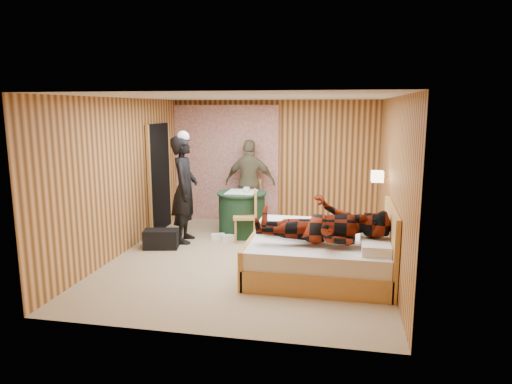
% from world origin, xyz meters
% --- Properties ---
extents(floor, '(4.20, 5.00, 0.01)m').
position_xyz_m(floor, '(0.00, 0.00, 0.00)').
color(floor, tan).
rests_on(floor, ground).
extents(ceiling, '(4.20, 5.00, 0.01)m').
position_xyz_m(ceiling, '(0.00, 0.00, 2.50)').
color(ceiling, silver).
rests_on(ceiling, wall_back).
extents(wall_back, '(4.20, 0.02, 2.50)m').
position_xyz_m(wall_back, '(0.00, 2.50, 1.25)').
color(wall_back, '#DD9A54').
rests_on(wall_back, floor).
extents(wall_left, '(0.02, 5.00, 2.50)m').
position_xyz_m(wall_left, '(-2.10, 0.00, 1.25)').
color(wall_left, '#DD9A54').
rests_on(wall_left, floor).
extents(wall_right, '(0.02, 5.00, 2.50)m').
position_xyz_m(wall_right, '(2.10, 0.00, 1.25)').
color(wall_right, '#DD9A54').
rests_on(wall_right, floor).
extents(curtain, '(2.20, 0.08, 2.40)m').
position_xyz_m(curtain, '(-1.00, 2.43, 1.20)').
color(curtain, beige).
rests_on(curtain, floor).
extents(doorway, '(0.06, 0.90, 2.05)m').
position_xyz_m(doorway, '(-2.06, 1.40, 1.02)').
color(doorway, black).
rests_on(doorway, floor).
extents(wall_lamp, '(0.26, 0.24, 0.16)m').
position_xyz_m(wall_lamp, '(1.92, 0.45, 1.30)').
color(wall_lamp, gold).
rests_on(wall_lamp, wall_right).
extents(bed, '(1.97, 1.52, 1.05)m').
position_xyz_m(bed, '(1.13, -0.56, 0.30)').
color(bed, '#E7AB5E').
rests_on(bed, floor).
extents(nightstand, '(0.43, 0.58, 0.56)m').
position_xyz_m(nightstand, '(1.88, 0.21, 0.29)').
color(nightstand, '#E7AB5E').
rests_on(nightstand, floor).
extents(round_table, '(0.92, 0.92, 0.82)m').
position_xyz_m(round_table, '(-0.43, 1.35, 0.41)').
color(round_table, '#1C3E2B').
rests_on(round_table, floor).
extents(chair_far, '(0.44, 0.44, 0.93)m').
position_xyz_m(chair_far, '(-0.43, 2.07, 0.54)').
color(chair_far, '#E7AB5E').
rests_on(chair_far, floor).
extents(chair_near, '(0.49, 0.49, 0.91)m').
position_xyz_m(chair_near, '(-0.21, 0.98, 0.53)').
color(chair_near, '#E7AB5E').
rests_on(chair_near, floor).
extents(duffel_bag, '(0.62, 0.41, 0.32)m').
position_xyz_m(duffel_bag, '(-1.58, 0.25, 0.16)').
color(duffel_bag, black).
rests_on(duffel_bag, floor).
extents(sneaker_left, '(0.26, 0.18, 0.11)m').
position_xyz_m(sneaker_left, '(-0.78, 0.93, 0.05)').
color(sneaker_left, white).
rests_on(sneaker_left, floor).
extents(sneaker_right, '(0.27, 0.18, 0.11)m').
position_xyz_m(sneaker_right, '(-0.57, 0.89, 0.05)').
color(sneaker_right, white).
rests_on(sneaker_right, floor).
extents(woman_standing, '(0.55, 0.75, 1.88)m').
position_xyz_m(woman_standing, '(-1.31, 0.73, 0.94)').
color(woman_standing, black).
rests_on(woman_standing, floor).
extents(man_at_table, '(1.02, 0.43, 1.72)m').
position_xyz_m(man_at_table, '(-0.43, 2.12, 0.86)').
color(man_at_table, '#6C6548').
rests_on(man_at_table, floor).
extents(man_on_bed, '(0.86, 0.67, 1.77)m').
position_xyz_m(man_on_bed, '(1.15, -0.79, 0.95)').
color(man_on_bed, maroon).
rests_on(man_on_bed, bed).
extents(book_lower, '(0.17, 0.22, 0.02)m').
position_xyz_m(book_lower, '(1.88, 0.16, 0.57)').
color(book_lower, white).
rests_on(book_lower, nightstand).
extents(book_upper, '(0.27, 0.28, 0.02)m').
position_xyz_m(book_upper, '(1.88, 0.16, 0.59)').
color(book_upper, white).
rests_on(book_upper, nightstand).
extents(cup_nightstand, '(0.12, 0.12, 0.09)m').
position_xyz_m(cup_nightstand, '(1.88, 0.34, 0.60)').
color(cup_nightstand, white).
rests_on(cup_nightstand, nightstand).
extents(cup_table, '(0.16, 0.16, 0.10)m').
position_xyz_m(cup_table, '(-0.33, 1.30, 0.86)').
color(cup_table, white).
rests_on(cup_table, round_table).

